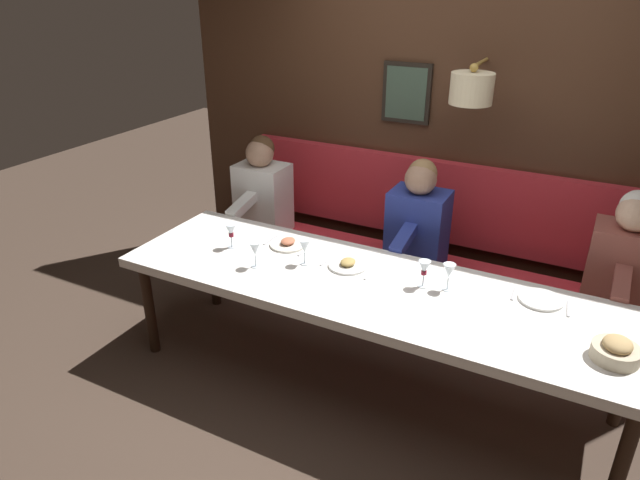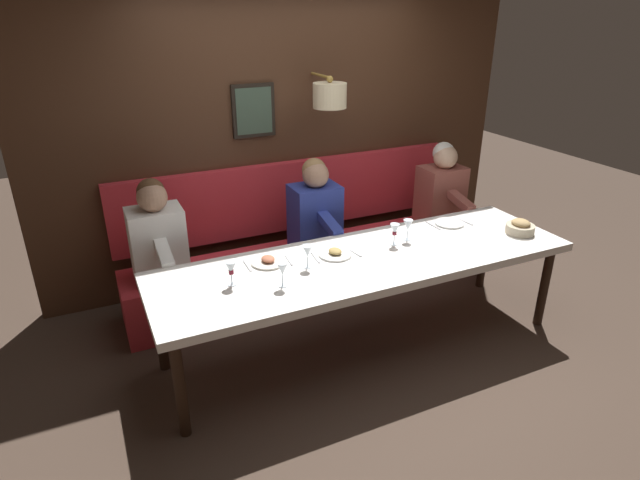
{
  "view_description": "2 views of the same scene",
  "coord_description": "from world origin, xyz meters",
  "px_view_note": "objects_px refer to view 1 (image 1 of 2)",
  "views": [
    {
      "loc": [
        -2.67,
        -1.08,
        2.38
      ],
      "look_at": [
        0.05,
        0.34,
        0.92
      ],
      "focal_mm": 31.64,
      "sensor_mm": 36.0,
      "label": 1
    },
    {
      "loc": [
        -2.91,
        1.73,
        2.38
      ],
      "look_at": [
        0.05,
        0.34,
        0.92
      ],
      "focal_mm": 29.56,
      "sensor_mm": 36.0,
      "label": 2
    }
  ],
  "objects_px": {
    "diner_middle": "(262,188)",
    "bread_bowl": "(616,351)",
    "diner_near": "(418,218)",
    "wine_glass_0": "(424,269)",
    "diner_nearest": "(625,258)",
    "wine_glass_2": "(304,247)",
    "wine_glass_3": "(255,250)",
    "wine_glass_1": "(449,272)",
    "dining_table": "(368,291)",
    "wine_glass_4": "(231,231)"
  },
  "relations": [
    {
      "from": "diner_middle",
      "to": "bread_bowl",
      "type": "distance_m",
      "value": 2.8
    },
    {
      "from": "bread_bowl",
      "to": "diner_middle",
      "type": "bearing_deg",
      "value": 68.86
    },
    {
      "from": "diner_near",
      "to": "wine_glass_0",
      "type": "distance_m",
      "value": 0.83
    },
    {
      "from": "diner_nearest",
      "to": "wine_glass_2",
      "type": "distance_m",
      "value": 1.95
    },
    {
      "from": "diner_middle",
      "to": "wine_glass_3",
      "type": "distance_m",
      "value": 1.19
    },
    {
      "from": "wine_glass_1",
      "to": "diner_nearest",
      "type": "bearing_deg",
      "value": -49.71
    },
    {
      "from": "bread_bowl",
      "to": "wine_glass_1",
      "type": "bearing_deg",
      "value": 73.14
    },
    {
      "from": "diner_middle",
      "to": "wine_glass_2",
      "type": "distance_m",
      "value": 1.21
    },
    {
      "from": "wine_glass_2",
      "to": "wine_glass_3",
      "type": "xyz_separation_m",
      "value": [
        -0.17,
        0.25,
        0.0
      ]
    },
    {
      "from": "wine_glass_1",
      "to": "wine_glass_2",
      "type": "distance_m",
      "value": 0.88
    },
    {
      "from": "wine_glass_0",
      "to": "wine_glass_3",
      "type": "distance_m",
      "value": 1.02
    },
    {
      "from": "dining_table",
      "to": "wine_glass_0",
      "type": "xyz_separation_m",
      "value": [
        0.11,
        -0.3,
        0.17
      ]
    },
    {
      "from": "wine_glass_0",
      "to": "wine_glass_3",
      "type": "bearing_deg",
      "value": 104.0
    },
    {
      "from": "wine_glass_3",
      "to": "bread_bowl",
      "type": "bearing_deg",
      "value": -89.73
    },
    {
      "from": "wine_glass_1",
      "to": "wine_glass_3",
      "type": "xyz_separation_m",
      "value": [
        -0.27,
        1.12,
        0.0
      ]
    },
    {
      "from": "diner_nearest",
      "to": "diner_near",
      "type": "relative_size",
      "value": 1.0
    },
    {
      "from": "dining_table",
      "to": "diner_middle",
      "type": "distance_m",
      "value": 1.58
    },
    {
      "from": "diner_middle",
      "to": "wine_glass_2",
      "type": "relative_size",
      "value": 4.82
    },
    {
      "from": "wine_glass_0",
      "to": "wine_glass_2",
      "type": "xyz_separation_m",
      "value": [
        -0.07,
        0.74,
        0.0
      ]
    },
    {
      "from": "wine_glass_1",
      "to": "wine_glass_2",
      "type": "relative_size",
      "value": 1.0
    },
    {
      "from": "wine_glass_2",
      "to": "wine_glass_4",
      "type": "bearing_deg",
      "value": 92.08
    },
    {
      "from": "wine_glass_2",
      "to": "bread_bowl",
      "type": "height_order",
      "value": "wine_glass_2"
    },
    {
      "from": "dining_table",
      "to": "wine_glass_0",
      "type": "height_order",
      "value": "wine_glass_0"
    },
    {
      "from": "dining_table",
      "to": "diner_nearest",
      "type": "bearing_deg",
      "value": -56.02
    },
    {
      "from": "wine_glass_1",
      "to": "diner_near",
      "type": "bearing_deg",
      "value": 29.96
    },
    {
      "from": "diner_middle",
      "to": "wine_glass_0",
      "type": "height_order",
      "value": "diner_middle"
    },
    {
      "from": "dining_table",
      "to": "diner_middle",
      "type": "height_order",
      "value": "diner_middle"
    },
    {
      "from": "dining_table",
      "to": "diner_middle",
      "type": "relative_size",
      "value": 3.87
    },
    {
      "from": "diner_middle",
      "to": "wine_glass_4",
      "type": "xyz_separation_m",
      "value": [
        -0.87,
        -0.32,
        0.04
      ]
    },
    {
      "from": "wine_glass_4",
      "to": "wine_glass_3",
      "type": "bearing_deg",
      "value": -117.94
    },
    {
      "from": "diner_middle",
      "to": "bread_bowl",
      "type": "relative_size",
      "value": 3.6
    },
    {
      "from": "dining_table",
      "to": "diner_near",
      "type": "height_order",
      "value": "diner_near"
    },
    {
      "from": "diner_nearest",
      "to": "diner_middle",
      "type": "xyz_separation_m",
      "value": [
        0.0,
        2.61,
        0.0
      ]
    },
    {
      "from": "diner_near",
      "to": "wine_glass_2",
      "type": "xyz_separation_m",
      "value": [
        -0.85,
        0.45,
        0.04
      ]
    },
    {
      "from": "wine_glass_3",
      "to": "bread_bowl",
      "type": "distance_m",
      "value": 2.0
    },
    {
      "from": "dining_table",
      "to": "wine_glass_3",
      "type": "xyz_separation_m",
      "value": [
        -0.14,
        0.69,
        0.17
      ]
    },
    {
      "from": "diner_nearest",
      "to": "bread_bowl",
      "type": "distance_m",
      "value": 1.01
    },
    {
      "from": "diner_nearest",
      "to": "diner_middle",
      "type": "height_order",
      "value": "same"
    },
    {
      "from": "dining_table",
      "to": "wine_glass_2",
      "type": "height_order",
      "value": "wine_glass_2"
    },
    {
      "from": "wine_glass_3",
      "to": "wine_glass_0",
      "type": "bearing_deg",
      "value": -76.0
    },
    {
      "from": "wine_glass_3",
      "to": "diner_nearest",
      "type": "bearing_deg",
      "value": -63.03
    },
    {
      "from": "dining_table",
      "to": "diner_nearest",
      "type": "xyz_separation_m",
      "value": [
        0.88,
        -1.31,
        0.13
      ]
    },
    {
      "from": "bread_bowl",
      "to": "dining_table",
      "type": "bearing_deg",
      "value": 84.44
    },
    {
      "from": "dining_table",
      "to": "wine_glass_3",
      "type": "relative_size",
      "value": 18.67
    },
    {
      "from": "dining_table",
      "to": "bread_bowl",
      "type": "xyz_separation_m",
      "value": [
        -0.13,
        -1.31,
        0.11
      ]
    },
    {
      "from": "diner_middle",
      "to": "wine_glass_2",
      "type": "xyz_separation_m",
      "value": [
        -0.85,
        -0.86,
        0.04
      ]
    },
    {
      "from": "diner_nearest",
      "to": "wine_glass_3",
      "type": "relative_size",
      "value": 4.82
    },
    {
      "from": "wine_glass_1",
      "to": "wine_glass_4",
      "type": "distance_m",
      "value": 1.42
    },
    {
      "from": "diner_middle",
      "to": "wine_glass_0",
      "type": "distance_m",
      "value": 1.78
    },
    {
      "from": "wine_glass_4",
      "to": "diner_near",
      "type": "bearing_deg",
      "value": -48.69
    }
  ]
}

